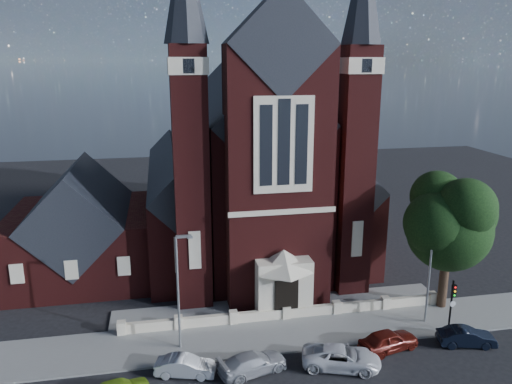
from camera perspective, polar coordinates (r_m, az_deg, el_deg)
The scene contains 15 objects.
ground at distance 46.27m, azimuth 0.81°, elevation -9.27°, with size 120.00×120.00×0.00m, color black.
pavement_strip at distance 37.19m, azimuth 4.23°, elevation -15.74°, with size 60.00×5.00×0.12m, color slate.
forecourt_paving at distance 40.57m, azimuth 2.72°, elevation -12.94°, with size 26.00×3.00×0.14m, color slate.
forecourt_wall at distance 38.86m, azimuth 3.44°, elevation -14.28°, with size 24.00×0.40×0.90m, color beige.
church at distance 51.17m, azimuth -0.97°, elevation 2.75°, with size 20.01×34.90×29.20m.
parish_hall at distance 47.35m, azimuth -19.34°, elevation -4.36°, with size 12.00×12.20×10.24m.
street_tree at distance 40.27m, azimuth 21.57°, elevation -3.48°, with size 6.40×6.60×10.70m.
street_lamp_left at distance 33.55m, azimuth -8.78°, elevation -10.56°, with size 1.16×0.22×8.09m.
street_lamp_right at distance 38.42m, azimuth 19.40°, elevation -7.89°, with size 1.16×0.22×8.09m.
traffic_signal at distance 38.47m, azimuth 21.52°, elevation -11.36°, with size 0.28×0.42×4.00m.
car_silver_a at distance 32.87m, azimuth -8.09°, elevation -19.11°, with size 1.30×3.72×1.23m, color #BABDC3.
car_silver_b at distance 32.80m, azimuth -0.34°, elevation -18.96°, with size 1.80×4.43×1.29m, color #A0A2A7.
car_white_suv at distance 33.66m, azimuth 9.72°, elevation -18.12°, with size 2.29×4.97×1.38m, color white.
car_dark_red at distance 35.97m, azimuth 14.90°, elevation -16.05°, with size 1.69×4.21×1.43m, color #58150F.
car_navy at distance 38.18m, azimuth 22.92°, elevation -15.01°, with size 1.34×3.84×1.27m, color black.
Camera 1 is at (-8.65, -26.35, 18.87)m, focal length 35.00 mm.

